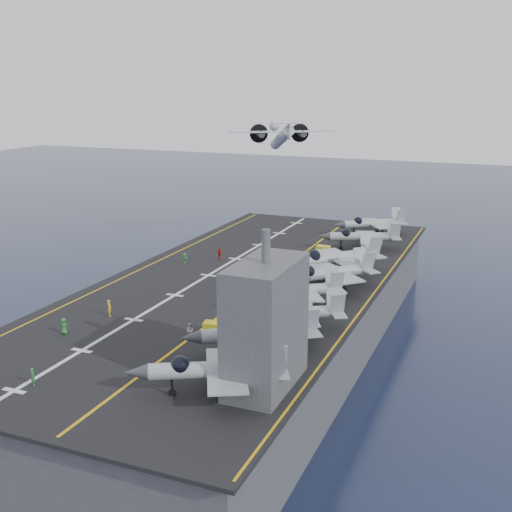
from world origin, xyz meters
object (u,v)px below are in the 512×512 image
at_px(transport_plane, 282,138).
at_px(fighter_jet_0, 217,368).
at_px(tow_cart_a, 213,328).
at_px(island_superstructure, 266,310).

bearing_deg(transport_plane, fighter_jet_0, -73.32).
bearing_deg(tow_cart_a, transport_plane, 104.63).
bearing_deg(fighter_jet_0, tow_cart_a, 117.57).
bearing_deg(tow_cart_a, fighter_jet_0, -62.43).
relative_size(tow_cart_a, transport_plane, 0.08).
bearing_deg(fighter_jet_0, island_superstructure, 44.07).
bearing_deg(island_superstructure, tow_cart_a, 136.23).
xyz_separation_m(island_superstructure, transport_plane, (-30.12, 85.83, 8.20)).
xyz_separation_m(fighter_jet_0, transport_plane, (-26.71, 89.13, 13.14)).
height_order(tow_cart_a, transport_plane, transport_plane).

